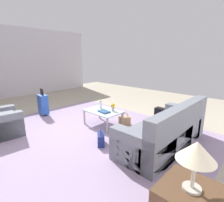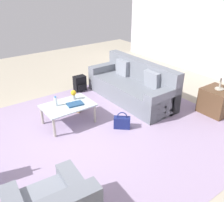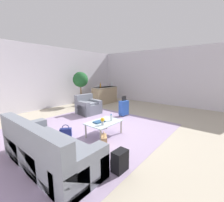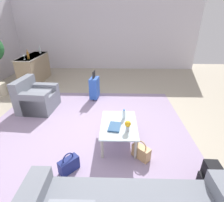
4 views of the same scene
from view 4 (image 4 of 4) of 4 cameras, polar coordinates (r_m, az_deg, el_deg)
The scene contains 17 objects.
ground_plane at distance 3.90m, azimuth -5.36°, elevation -9.21°, with size 12.00×12.00×0.00m, color #A89E89.
wall_right at distance 8.27m, azimuth -1.67°, elevation 21.10°, with size 0.12×8.00×3.10m, color silver.
area_rug at distance 3.46m, azimuth -9.89°, elevation -14.72°, with size 5.20×4.40×0.01m, color #9984A3.
armchair at distance 4.98m, azimuth -23.67°, elevation 0.63°, with size 0.94×0.91×0.84m.
coffee_table at distance 3.34m, azimuth 2.24°, elevation -8.24°, with size 0.99×0.67×0.41m.
water_bottle at distance 3.44m, azimuth 3.92°, elevation -4.36°, with size 0.06×0.06×0.20m.
coffee_table_book at distance 3.21m, azimuth 0.83°, elevation -8.43°, with size 0.31×0.21×0.03m, color navy.
flower_vase at distance 3.07m, azimuth 5.16°, elevation -7.85°, with size 0.11×0.11×0.21m.
bar_console at distance 7.18m, azimuth -23.96°, elevation 9.67°, with size 1.68×0.58×0.97m.
wine_glass_leftmost at distance 6.56m, azimuth -26.83°, elevation 12.98°, with size 0.08×0.08×0.15m.
wine_glass_left_of_centre at distance 7.56m, azimuth -22.67°, elevation 15.14°, with size 0.08×0.08×0.15m.
wine_bottle_amber at distance 6.58m, azimuth -25.75°, elevation 13.30°, with size 0.07×0.07×0.30m.
wine_bottle_clear at distance 7.47m, azimuth -22.46°, elevation 15.13°, with size 0.07×0.07×0.30m.
suitcase_blue at distance 5.17m, azimuth -5.76°, elevation 4.42°, with size 0.43×0.27×0.85m.
handbag_navy at distance 3.01m, azimuth -13.89°, elevation -19.53°, with size 0.33×0.32×0.36m.
handbag_tan at distance 3.18m, azimuth 9.48°, elevation -16.08°, with size 0.33×0.32×0.36m.
backpack_black at distance 3.02m, azimuth 29.59°, elevation -21.01°, with size 0.31×0.26×0.40m.
Camera 4 is at (-3.17, -0.44, 2.24)m, focal length 28.00 mm.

